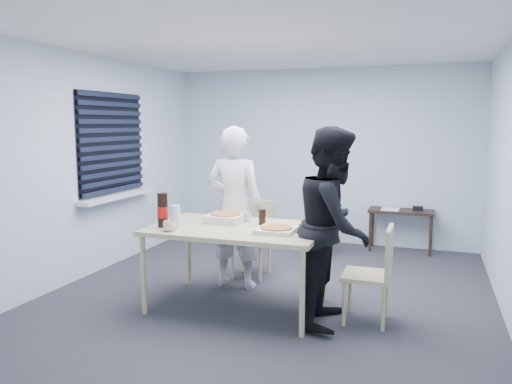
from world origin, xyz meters
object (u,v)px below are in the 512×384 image
at_px(chair_far, 254,232).
at_px(chair_right, 377,268).
at_px(person_white, 235,207).
at_px(mug_a, 170,226).
at_px(backpack, 319,204).
at_px(dining_table, 237,233).
at_px(stool, 319,227).
at_px(side_table, 401,215).
at_px(mug_b, 247,217).
at_px(soda_bottle, 163,211).
at_px(person_black, 334,226).

distance_m(chair_far, chair_right, 1.84).
bearing_deg(person_white, mug_a, 75.57).
bearing_deg(backpack, dining_table, -121.96).
relative_size(chair_right, stool, 1.75).
relative_size(side_table, mug_a, 7.21).
height_order(chair_right, mug_a, mug_a).
bearing_deg(dining_table, chair_far, 101.25).
bearing_deg(side_table, chair_right, -91.11).
xyz_separation_m(mug_b, soda_bottle, (-0.67, -0.52, 0.11)).
distance_m(dining_table, side_table, 3.11).
distance_m(chair_far, person_black, 1.65).
bearing_deg(mug_b, soda_bottle, -142.08).
relative_size(chair_right, person_black, 0.50).
distance_m(person_white, stool, 1.74).
bearing_deg(mug_b, person_black, -19.02).
bearing_deg(chair_far, stool, 63.57).
xyz_separation_m(person_white, person_black, (1.21, -0.65, 0.00)).
distance_m(chair_right, person_black, 0.54).
bearing_deg(person_white, stool, -110.99).
relative_size(dining_table, chair_far, 1.86).
height_order(side_table, soda_bottle, soda_bottle).
xyz_separation_m(dining_table, person_white, (-0.26, 0.60, 0.14)).
bearing_deg(mug_a, person_black, 13.16).
bearing_deg(stool, soda_bottle, -112.81).
relative_size(dining_table, mug_b, 16.55).
xyz_separation_m(chair_right, mug_a, (-1.84, -0.43, 0.34)).
bearing_deg(person_black, chair_right, -76.16).
xyz_separation_m(dining_table, backpack, (0.33, 2.15, -0.03)).
distance_m(chair_far, person_white, 0.60).
bearing_deg(mug_a, mug_b, 52.53).
bearing_deg(stool, person_black, -74.54).
bearing_deg(person_white, mug_b, 129.24).
relative_size(dining_table, backpack, 3.83).
bearing_deg(mug_a, person_white, 75.57).
relative_size(chair_right, person_white, 0.50).
xyz_separation_m(dining_table, stool, (0.33, 2.17, -0.35)).
bearing_deg(dining_table, mug_b, 91.05).
xyz_separation_m(person_black, mug_a, (-1.47, -0.34, -0.03)).
relative_size(backpack, mug_a, 3.52).
relative_size(stool, backpack, 1.18).
height_order(chair_right, person_white, person_white).
height_order(side_table, mug_b, mug_b).
bearing_deg(chair_far, chair_right, -33.54).
distance_m(dining_table, mug_a, 0.66).
relative_size(person_white, soda_bottle, 5.35).
distance_m(dining_table, backpack, 2.18).
relative_size(dining_table, person_black, 0.93).
xyz_separation_m(side_table, mug_a, (-1.89, -3.17, 0.34)).
xyz_separation_m(backpack, mug_b, (-0.34, -1.87, 0.13)).
height_order(side_table, mug_a, mug_a).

